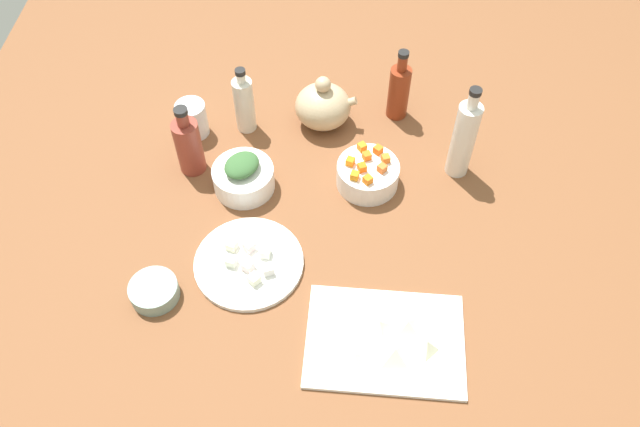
{
  "coord_description": "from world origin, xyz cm",
  "views": [
    {
      "loc": [
        4.53,
        -86.01,
        121.86
      ],
      "look_at": [
        0.0,
        0.0,
        8.0
      ],
      "focal_mm": 36.13,
      "sensor_mm": 36.0,
      "label": 1
    }
  ],
  "objects_px": {
    "teapot": "(323,106)",
    "bottle_1": "(244,104)",
    "bottle_2": "(464,138)",
    "bowl_greens": "(244,178)",
    "cutting_board": "(385,341)",
    "bottle_0": "(399,90)",
    "plate_tofu": "(249,263)",
    "bottle_3": "(189,145)",
    "bowl_carrots": "(368,175)",
    "bowl_small_side": "(154,291)",
    "drinking_glass_0": "(192,119)"
  },
  "relations": [
    {
      "from": "cutting_board",
      "to": "plate_tofu",
      "type": "distance_m",
      "value": 0.34
    },
    {
      "from": "bowl_greens",
      "to": "bottle_2",
      "type": "height_order",
      "value": "bottle_2"
    },
    {
      "from": "cutting_board",
      "to": "bowl_small_side",
      "type": "distance_m",
      "value": 0.49
    },
    {
      "from": "teapot",
      "to": "bowl_greens",
      "type": "bearing_deg",
      "value": -128.13
    },
    {
      "from": "bottle_3",
      "to": "drinking_glass_0",
      "type": "relative_size",
      "value": 2.12
    },
    {
      "from": "bowl_greens",
      "to": "plate_tofu",
      "type": "bearing_deg",
      "value": -80.55
    },
    {
      "from": "cutting_board",
      "to": "bottle_0",
      "type": "height_order",
      "value": "bottle_0"
    },
    {
      "from": "bowl_carrots",
      "to": "bowl_small_side",
      "type": "relative_size",
      "value": 1.43
    },
    {
      "from": "bowl_greens",
      "to": "bowl_small_side",
      "type": "relative_size",
      "value": 1.4
    },
    {
      "from": "bowl_greens",
      "to": "bottle_1",
      "type": "distance_m",
      "value": 0.21
    },
    {
      "from": "plate_tofu",
      "to": "teapot",
      "type": "height_order",
      "value": "teapot"
    },
    {
      "from": "bottle_0",
      "to": "bottle_3",
      "type": "relative_size",
      "value": 1.04
    },
    {
      "from": "bowl_small_side",
      "to": "drinking_glass_0",
      "type": "distance_m",
      "value": 0.48
    },
    {
      "from": "bowl_carrots",
      "to": "teapot",
      "type": "distance_m",
      "value": 0.23
    },
    {
      "from": "bottle_2",
      "to": "bottle_0",
      "type": "bearing_deg",
      "value": 127.28
    },
    {
      "from": "bowl_greens",
      "to": "bottle_3",
      "type": "bearing_deg",
      "value": 157.69
    },
    {
      "from": "teapot",
      "to": "bowl_small_side",
      "type": "bearing_deg",
      "value": -121.66
    },
    {
      "from": "cutting_board",
      "to": "bowl_greens",
      "type": "relative_size",
      "value": 2.19
    },
    {
      "from": "bowl_carrots",
      "to": "bottle_2",
      "type": "bearing_deg",
      "value": 13.95
    },
    {
      "from": "plate_tofu",
      "to": "teapot",
      "type": "relative_size",
      "value": 1.52
    },
    {
      "from": "plate_tofu",
      "to": "drinking_glass_0",
      "type": "distance_m",
      "value": 0.44
    },
    {
      "from": "bottle_2",
      "to": "bottle_3",
      "type": "distance_m",
      "value": 0.64
    },
    {
      "from": "cutting_board",
      "to": "bottle_1",
      "type": "height_order",
      "value": "bottle_1"
    },
    {
      "from": "cutting_board",
      "to": "plate_tofu",
      "type": "height_order",
      "value": "plate_tofu"
    },
    {
      "from": "teapot",
      "to": "bottle_1",
      "type": "height_order",
      "value": "bottle_1"
    },
    {
      "from": "plate_tofu",
      "to": "bowl_carrots",
      "type": "bearing_deg",
      "value": 43.94
    },
    {
      "from": "bottle_1",
      "to": "cutting_board",
      "type": "bearing_deg",
      "value": -59.21
    },
    {
      "from": "teapot",
      "to": "bottle_3",
      "type": "distance_m",
      "value": 0.35
    },
    {
      "from": "teapot",
      "to": "bottle_0",
      "type": "distance_m",
      "value": 0.2
    },
    {
      "from": "cutting_board",
      "to": "drinking_glass_0",
      "type": "distance_m",
      "value": 0.74
    },
    {
      "from": "bottle_3",
      "to": "drinking_glass_0",
      "type": "distance_m",
      "value": 0.13
    },
    {
      "from": "cutting_board",
      "to": "bottle_0",
      "type": "bearing_deg",
      "value": 86.97
    },
    {
      "from": "bottle_3",
      "to": "bottle_1",
      "type": "bearing_deg",
      "value": 51.93
    },
    {
      "from": "bowl_greens",
      "to": "bottle_1",
      "type": "xyz_separation_m",
      "value": [
        -0.02,
        0.2,
        0.05
      ]
    },
    {
      "from": "cutting_board",
      "to": "bottle_3",
      "type": "xyz_separation_m",
      "value": [
        -0.46,
        0.44,
        0.07
      ]
    },
    {
      "from": "plate_tofu",
      "to": "bottle_3",
      "type": "distance_m",
      "value": 0.33
    },
    {
      "from": "bowl_carrots",
      "to": "bottle_3",
      "type": "bearing_deg",
      "value": 176.3
    },
    {
      "from": "bottle_0",
      "to": "cutting_board",
      "type": "bearing_deg",
      "value": -93.03
    },
    {
      "from": "bowl_greens",
      "to": "bottle_2",
      "type": "bearing_deg",
      "value": 9.02
    },
    {
      "from": "bottle_2",
      "to": "bowl_greens",
      "type": "bearing_deg",
      "value": -170.98
    },
    {
      "from": "bowl_carrots",
      "to": "bottle_1",
      "type": "xyz_separation_m",
      "value": [
        -0.31,
        0.17,
        0.05
      ]
    },
    {
      "from": "bottle_0",
      "to": "bowl_carrots",
      "type": "bearing_deg",
      "value": -107.1
    },
    {
      "from": "cutting_board",
      "to": "bowl_small_side",
      "type": "xyz_separation_m",
      "value": [
        -0.48,
        0.08,
        0.01
      ]
    },
    {
      "from": "cutting_board",
      "to": "drinking_glass_0",
      "type": "height_order",
      "value": "drinking_glass_0"
    },
    {
      "from": "bottle_3",
      "to": "bowl_carrots",
      "type": "bearing_deg",
      "value": -3.7
    },
    {
      "from": "bottle_0",
      "to": "bottle_2",
      "type": "height_order",
      "value": "bottle_2"
    },
    {
      "from": "plate_tofu",
      "to": "bottle_0",
      "type": "bearing_deg",
      "value": 55.92
    },
    {
      "from": "bottle_1",
      "to": "bottle_2",
      "type": "xyz_separation_m",
      "value": [
        0.53,
        -0.12,
        0.03
      ]
    },
    {
      "from": "bowl_carrots",
      "to": "bottle_1",
      "type": "height_order",
      "value": "bottle_1"
    },
    {
      "from": "cutting_board",
      "to": "teapot",
      "type": "bearing_deg",
      "value": 104.19
    }
  ]
}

